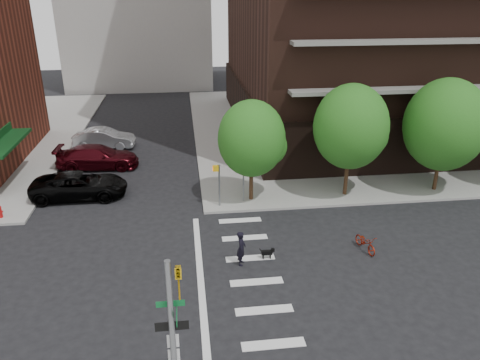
{
  "coord_description": "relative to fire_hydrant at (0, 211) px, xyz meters",
  "views": [
    {
      "loc": [
        0.05,
        -17.44,
        12.4
      ],
      "look_at": [
        3.0,
        6.0,
        2.5
      ],
      "focal_mm": 35.0,
      "sensor_mm": 36.0,
      "label": 1
    }
  ],
  "objects": [
    {
      "name": "fire_hydrant",
      "position": [
        0.0,
        0.0,
        0.0
      ],
      "size": [
        0.24,
        0.24,
        0.73
      ],
      "color": "#A50C0C",
      "rests_on": "sidewalk_nw"
    },
    {
      "name": "dog_walker",
      "position": [
        13.0,
        -6.24,
        0.32
      ],
      "size": [
        0.71,
        0.55,
        1.73
      ],
      "primitive_type": "imported",
      "rotation": [
        0.0,
        0.0,
        1.33
      ],
      "color": "black",
      "rests_on": "ground"
    },
    {
      "name": "tree_b",
      "position": [
        20.5,
        0.7,
        3.99
      ],
      "size": [
        4.5,
        4.5,
        6.65
      ],
      "color": "#301E11",
      "rests_on": "sidewalk_ne"
    },
    {
      "name": "crosswalk",
      "position": [
        12.71,
        -7.8,
        -0.55
      ],
      "size": [
        3.85,
        13.0,
        0.01
      ],
      "color": "silver",
      "rests_on": "ground"
    },
    {
      "name": "scooter",
      "position": [
        19.36,
        -5.77,
        -0.1
      ],
      "size": [
        0.94,
        1.79,
        0.89
      ],
      "primitive_type": "imported",
      "rotation": [
        0.0,
        0.0,
        0.21
      ],
      "color": "maroon",
      "rests_on": "ground"
    },
    {
      "name": "parked_car_silver",
      "position": [
        4.11,
        12.32,
        0.25
      ],
      "size": [
        2.2,
        5.04,
        1.61
      ],
      "primitive_type": "imported",
      "rotation": [
        0.0,
        0.0,
        1.47
      ],
      "color": "#B8BCC0",
      "rests_on": "ground"
    },
    {
      "name": "tree_c",
      "position": [
        26.5,
        0.7,
        3.89
      ],
      "size": [
        5.0,
        5.0,
        6.8
      ],
      "color": "#301E11",
      "rests_on": "sidewalk_ne"
    },
    {
      "name": "tree_a",
      "position": [
        14.5,
        0.7,
        3.49
      ],
      "size": [
        4.0,
        4.0,
        5.9
      ],
      "color": "#301E11",
      "rests_on": "sidewalk_ne"
    },
    {
      "name": "dog",
      "position": [
        14.33,
        -5.93,
        -0.21
      ],
      "size": [
        0.65,
        0.19,
        0.55
      ],
      "rotation": [
        0.0,
        0.0,
        -0.02
      ],
      "color": "black",
      "rests_on": "ground"
    },
    {
      "name": "pedestrian_signal",
      "position": [
        12.82,
        0.12,
        1.3
      ],
      "size": [
        2.18,
        0.67,
        2.6
      ],
      "color": "slate",
      "rests_on": "sidewalk_ne"
    },
    {
      "name": "parked_car_black",
      "position": [
        3.93,
        2.61,
        0.26
      ],
      "size": [
        2.68,
        5.81,
        1.61
      ],
      "primitive_type": "imported",
      "rotation": [
        0.0,
        0.0,
        1.57
      ],
      "color": "black",
      "rests_on": "ground"
    },
    {
      "name": "sidewalk_ne",
      "position": [
        31.0,
        15.7,
        -0.48
      ],
      "size": [
        39.0,
        33.0,
        0.15
      ],
      "primitive_type": "cube",
      "color": "gray",
      "rests_on": "ground"
    },
    {
      "name": "parked_car_maroon",
      "position": [
        4.27,
        7.72,
        0.29
      ],
      "size": [
        2.62,
        5.91,
        1.69
      ],
      "primitive_type": "imported",
      "rotation": [
        0.0,
        0.0,
        1.53
      ],
      "color": "#3B070E",
      "rests_on": "ground"
    },
    {
      "name": "ground",
      "position": [
        10.5,
        -7.8,
        -0.55
      ],
      "size": [
        120.0,
        120.0,
        0.0
      ],
      "primitive_type": "plane",
      "color": "black",
      "rests_on": "ground"
    }
  ]
}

